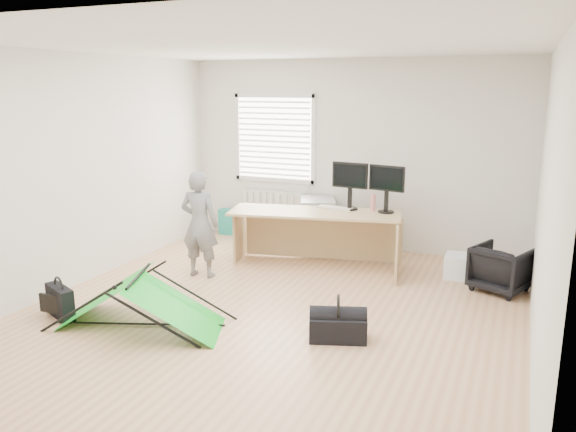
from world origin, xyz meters
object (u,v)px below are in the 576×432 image
at_px(thermos, 373,203).
at_px(desk, 314,239).
at_px(kite, 140,301).
at_px(laptop_bag, 60,302).
at_px(office_chair, 501,269).
at_px(filing_cabinet, 317,224).
at_px(monitor_right, 387,195).
at_px(person, 200,224).
at_px(storage_crate, 467,267).
at_px(monitor_left, 350,192).
at_px(duffel_bag, 338,328).

bearing_deg(thermos, desk, -155.18).
bearing_deg(kite, laptop_bag, 168.79).
bearing_deg(kite, desk, 48.24).
distance_m(office_chair, kite, 4.04).
distance_m(filing_cabinet, laptop_bag, 3.71).
xyz_separation_m(desk, thermos, (0.68, 0.32, 0.49)).
relative_size(monitor_right, office_chair, 0.79).
height_order(monitor_right, kite, monitor_right).
xyz_separation_m(person, storage_crate, (3.07, 1.19, -0.52)).
distance_m(monitor_left, office_chair, 2.06).
xyz_separation_m(kite, duffel_bag, (1.90, 0.46, -0.14)).
distance_m(storage_crate, laptop_bag, 4.69).
xyz_separation_m(monitor_right, storage_crate, (1.03, 0.00, -0.82)).
height_order(kite, storage_crate, kite).
bearing_deg(filing_cabinet, duffel_bag, -88.24).
relative_size(filing_cabinet, kite, 0.45).
relative_size(office_chair, storage_crate, 1.14).
relative_size(filing_cabinet, office_chair, 1.28).
height_order(desk, monitor_left, monitor_left).
bearing_deg(storage_crate, office_chair, -35.50).
bearing_deg(kite, office_chair, 16.37).
height_order(person, duffel_bag, person).
bearing_deg(office_chair, kite, 60.08).
height_order(filing_cabinet, person, person).
xyz_separation_m(monitor_right, kite, (-1.80, -2.71, -0.71)).
xyz_separation_m(desk, kite, (-0.94, -2.41, -0.11)).
xyz_separation_m(desk, laptop_bag, (-1.83, -2.56, -0.21)).
bearing_deg(person, filing_cabinet, -123.73).
distance_m(desk, laptop_bag, 3.15).
relative_size(filing_cabinet, person, 0.56).
relative_size(desk, monitor_right, 4.70).
height_order(filing_cabinet, thermos, thermos).
bearing_deg(filing_cabinet, desk, -94.67).
bearing_deg(filing_cabinet, storage_crate, -35.02).
bearing_deg(monitor_left, thermos, 8.78).
bearing_deg(storage_crate, monitor_right, -179.73).
height_order(filing_cabinet, kite, filing_cabinet).
height_order(monitor_right, laptop_bag, monitor_right).
bearing_deg(duffel_bag, filing_cabinet, 94.94).
bearing_deg(monitor_right, storage_crate, 10.74).
distance_m(office_chair, laptop_bag, 4.86).
relative_size(filing_cabinet, thermos, 3.33).
xyz_separation_m(monitor_left, kite, (-1.31, -2.71, -0.71)).
bearing_deg(person, monitor_left, -147.67).
xyz_separation_m(desk, filing_cabinet, (-0.25, 0.80, 0.00)).
height_order(thermos, kite, thermos).
xyz_separation_m(filing_cabinet, monitor_right, (1.11, -0.50, 0.59)).
distance_m(desk, storage_crate, 1.93).
distance_m(monitor_left, laptop_bag, 3.70).
bearing_deg(desk, filing_cabinet, 95.34).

